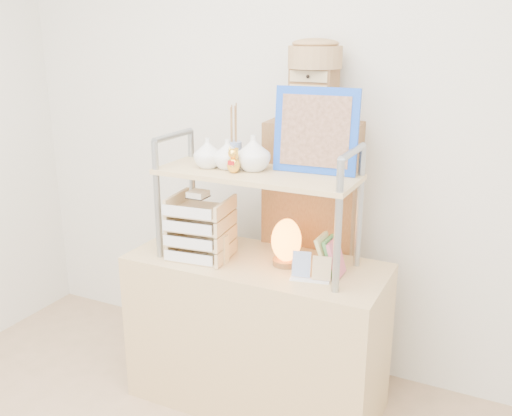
{
  "coord_description": "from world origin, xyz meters",
  "views": [
    {
      "loc": [
        1.06,
        -0.99,
        1.77
      ],
      "look_at": [
        -0.0,
        1.2,
        1.01
      ],
      "focal_mm": 40.0,
      "sensor_mm": 36.0,
      "label": 1
    }
  ],
  "objects_px": {
    "salt_lamp": "(286,242)",
    "cabinet": "(310,253)",
    "letter_tray": "(200,231)",
    "desk": "(256,333)"
  },
  "relations": [
    {
      "from": "salt_lamp",
      "to": "cabinet",
      "type": "bearing_deg",
      "value": 91.83
    },
    {
      "from": "letter_tray",
      "to": "salt_lamp",
      "type": "relative_size",
      "value": 1.48
    },
    {
      "from": "letter_tray",
      "to": "cabinet",
      "type": "bearing_deg",
      "value": 48.37
    },
    {
      "from": "cabinet",
      "to": "letter_tray",
      "type": "bearing_deg",
      "value": -136.31
    },
    {
      "from": "letter_tray",
      "to": "salt_lamp",
      "type": "bearing_deg",
      "value": 12.31
    },
    {
      "from": "desk",
      "to": "letter_tray",
      "type": "bearing_deg",
      "value": -165.44
    },
    {
      "from": "desk",
      "to": "letter_tray",
      "type": "distance_m",
      "value": 0.57
    },
    {
      "from": "letter_tray",
      "to": "salt_lamp",
      "type": "distance_m",
      "value": 0.41
    },
    {
      "from": "letter_tray",
      "to": "desk",
      "type": "bearing_deg",
      "value": 14.56
    },
    {
      "from": "desk",
      "to": "cabinet",
      "type": "xyz_separation_m",
      "value": [
        0.13,
        0.37,
        0.3
      ]
    }
  ]
}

